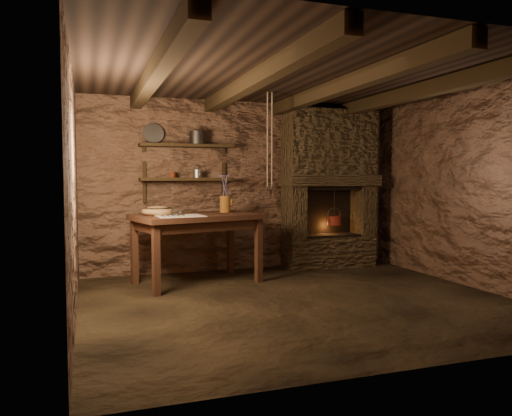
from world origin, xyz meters
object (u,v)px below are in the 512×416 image
object	(u,v)px
work_table	(197,246)
red_pot	(334,220)
iron_stockpot	(197,139)
stoneware_jug	(225,196)
wooden_bowl	(157,211)

from	to	relation	value
work_table	red_pot	size ratio (longest dim) A/B	3.11
iron_stockpot	red_pot	size ratio (longest dim) A/B	0.39
iron_stockpot	red_pot	distance (m)	2.32
stoneware_jug	iron_stockpot	size ratio (longest dim) A/B	2.38
wooden_bowl	red_pot	distance (m)	2.69
work_table	stoneware_jug	distance (m)	0.78
stoneware_jug	iron_stockpot	distance (m)	0.90
stoneware_jug	red_pot	distance (m)	1.79
iron_stockpot	red_pot	world-z (taller)	iron_stockpot
red_pot	wooden_bowl	bearing A→B (deg)	-170.08
stoneware_jug	wooden_bowl	size ratio (longest dim) A/B	1.31
iron_stockpot	wooden_bowl	bearing A→B (deg)	-136.98
stoneware_jug	wooden_bowl	world-z (taller)	stoneware_jug
stoneware_jug	wooden_bowl	bearing A→B (deg)	-154.18
work_table	wooden_bowl	size ratio (longest dim) A/B	4.42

